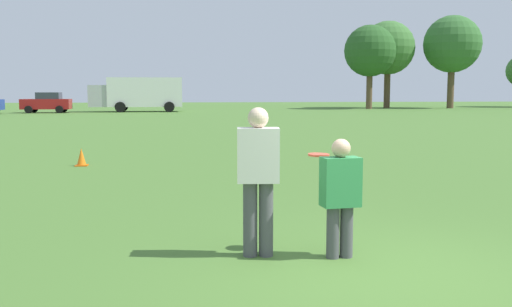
# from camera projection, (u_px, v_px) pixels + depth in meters

# --- Properties ---
(ground_plane) EXTENTS (179.61, 179.61, 0.00)m
(ground_plane) POSITION_uv_depth(u_px,v_px,m) (391.00, 275.00, 6.35)
(ground_plane) COLOR #47702D
(player_thrower) EXTENTS (0.53, 0.34, 1.83)m
(player_thrower) POSITION_uv_depth(u_px,v_px,m) (258.00, 173.00, 6.97)
(player_thrower) COLOR #4C4C51
(player_thrower) RESTS_ON ground
(player_defender) EXTENTS (0.48, 0.31, 1.45)m
(player_defender) POSITION_uv_depth(u_px,v_px,m) (340.00, 192.00, 6.93)
(player_defender) COLOR #4C4C51
(player_defender) RESTS_ON ground
(frisbee) EXTENTS (0.27, 0.27, 0.03)m
(frisbee) POSITION_uv_depth(u_px,v_px,m) (319.00, 155.00, 7.21)
(frisbee) COLOR #E54C33
(traffic_cone) EXTENTS (0.32, 0.32, 0.48)m
(traffic_cone) POSITION_uv_depth(u_px,v_px,m) (81.00, 157.00, 15.45)
(traffic_cone) COLOR #D8590C
(traffic_cone) RESTS_ON ground
(parked_car_center) EXTENTS (4.22, 2.26, 1.82)m
(parked_car_center) POSITION_uv_depth(u_px,v_px,m) (47.00, 102.00, 51.33)
(parked_car_center) COLOR maroon
(parked_car_center) RESTS_ON ground
(box_truck) EXTENTS (8.53, 3.08, 3.18)m
(box_truck) POSITION_uv_depth(u_px,v_px,m) (139.00, 93.00, 53.73)
(box_truck) COLOR white
(box_truck) RESTS_ON ground
(tree_west_maple) EXTENTS (5.51, 5.51, 8.95)m
(tree_west_maple) POSITION_uv_depth(u_px,v_px,m) (370.00, 51.00, 61.35)
(tree_west_maple) COLOR brown
(tree_west_maple) RESTS_ON ground
(tree_center_elm) EXTENTS (6.00, 6.00, 9.75)m
(tree_center_elm) POSITION_uv_depth(u_px,v_px,m) (388.00, 48.00, 64.63)
(tree_center_elm) COLOR brown
(tree_center_elm) RESTS_ON ground
(tree_east_birch) EXTENTS (6.30, 6.30, 10.23)m
(tree_east_birch) POSITION_uv_depth(u_px,v_px,m) (452.00, 44.00, 63.56)
(tree_east_birch) COLOR brown
(tree_east_birch) RESTS_ON ground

